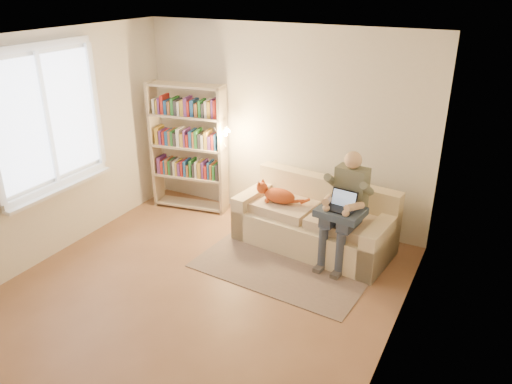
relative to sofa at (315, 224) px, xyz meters
The scene contains 13 objects.
floor 1.86m from the sofa, 113.09° to the right, with size 4.50×4.50×0.00m, color brown.
ceiling 2.95m from the sofa, 113.09° to the right, with size 4.00×4.50×0.02m, color white.
wall_left 3.36m from the sofa, 148.11° to the right, with size 0.02×4.50×2.60m, color silver.
wall_right 2.35m from the sofa, 52.97° to the right, with size 0.02×4.50×2.60m, color silver.
wall_back 1.36m from the sofa, 142.40° to the left, with size 4.00×0.02×2.60m, color silver.
window 3.24m from the sofa, 150.76° to the right, with size 0.12×1.52×1.69m.
sofa is the anchor object (origin of this frame).
person 0.66m from the sofa, 24.62° to the right, with size 0.42×0.61×1.34m.
cat 0.57m from the sofa, behind, with size 0.63×0.26×0.23m.
blanket 0.62m from the sofa, 39.73° to the right, with size 0.50×0.41×0.08m, color #2B394C.
laptop 0.68m from the sofa, 38.74° to the right, with size 0.33×0.28×0.27m.
bookshelf 2.13m from the sofa, behind, with size 1.23×0.45×1.81m.
rug 0.75m from the sofa, 100.31° to the right, with size 1.97×1.16×0.01m, color #7F6A5D.
Camera 1 is at (2.63, -3.53, 3.14)m, focal length 35.00 mm.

